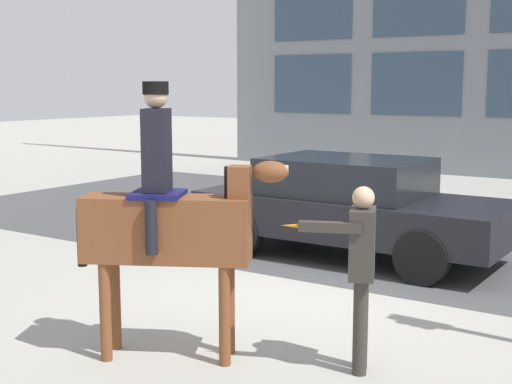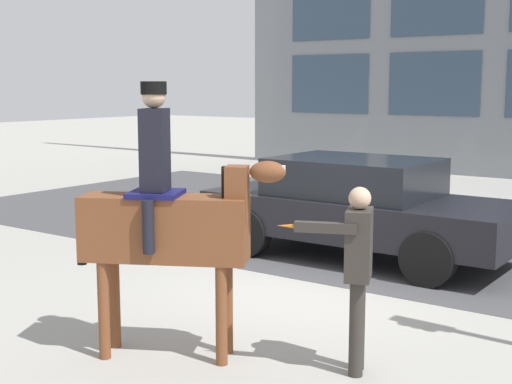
{
  "view_description": "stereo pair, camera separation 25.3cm",
  "coord_description": "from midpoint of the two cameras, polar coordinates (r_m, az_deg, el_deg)",
  "views": [
    {
      "loc": [
        4.34,
        -7.55,
        2.59
      ],
      "look_at": [
        0.34,
        -1.52,
        1.51
      ],
      "focal_mm": 50.0,
      "sensor_mm": 36.0,
      "label": 1
    },
    {
      "loc": [
        4.54,
        -7.41,
        2.59
      ],
      "look_at": [
        0.34,
        -1.52,
        1.51
      ],
      "focal_mm": 50.0,
      "sensor_mm": 36.0,
      "label": 2
    }
  ],
  "objects": [
    {
      "name": "road_surface",
      "position": [
        13.27,
        15.31,
        -3.05
      ],
      "size": [
        19.96,
        8.5,
        0.01
      ],
      "color": "#444447",
      "rests_on": "ground_plane"
    },
    {
      "name": "ground_plane",
      "position": [
        9.08,
        4.7,
        -8.12
      ],
      "size": [
        80.0,
        80.0,
        0.0
      ],
      "primitive_type": "plane",
      "color": "#9E9B93"
    },
    {
      "name": "pedestrian_bystander",
      "position": [
        6.46,
        9.17,
        -5.78
      ],
      "size": [
        0.78,
        0.69,
        1.71
      ],
      "rotation": [
        0.0,
        0.0,
        -2.75
      ],
      "color": "#332D28",
      "rests_on": "ground_plane"
    },
    {
      "name": "street_car_near_lane",
      "position": [
        10.89,
        8.89,
        -1.07
      ],
      "size": [
        4.68,
        2.05,
        1.51
      ],
      "color": "black",
      "rests_on": "ground_plane"
    },
    {
      "name": "mounted_horse_lead",
      "position": [
        6.75,
        -6.0,
        -2.27
      ],
      "size": [
        1.87,
        1.18,
        2.63
      ],
      "rotation": [
        0.0,
        0.0,
        0.48
      ],
      "color": "brown",
      "rests_on": "ground_plane"
    }
  ]
}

